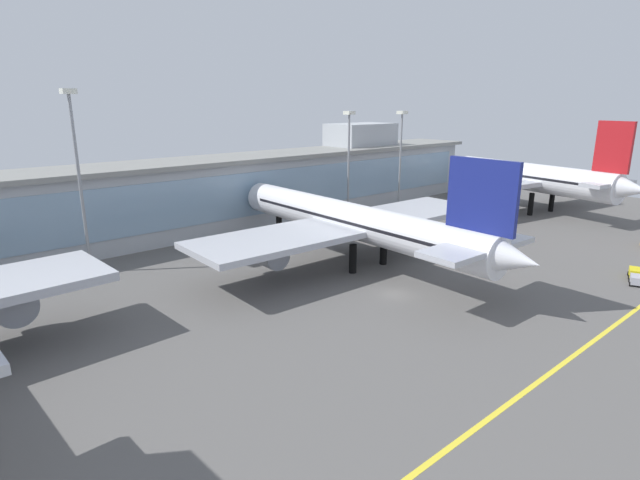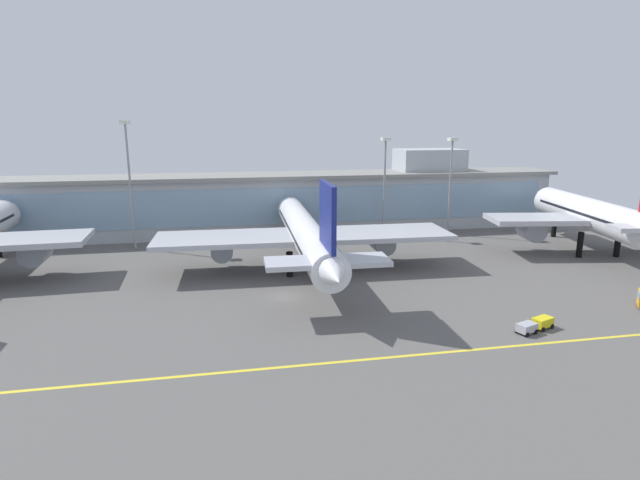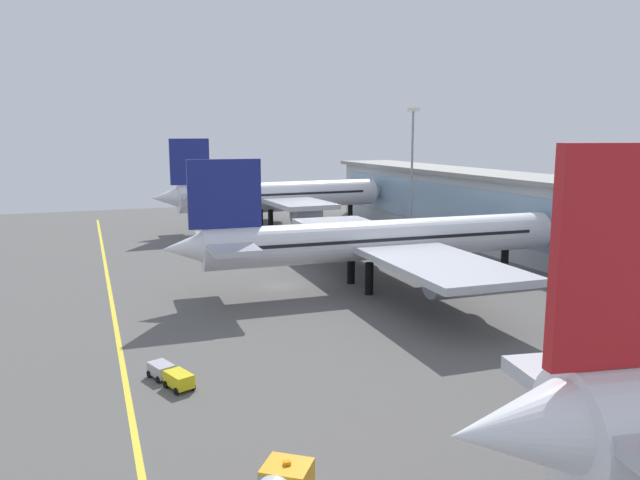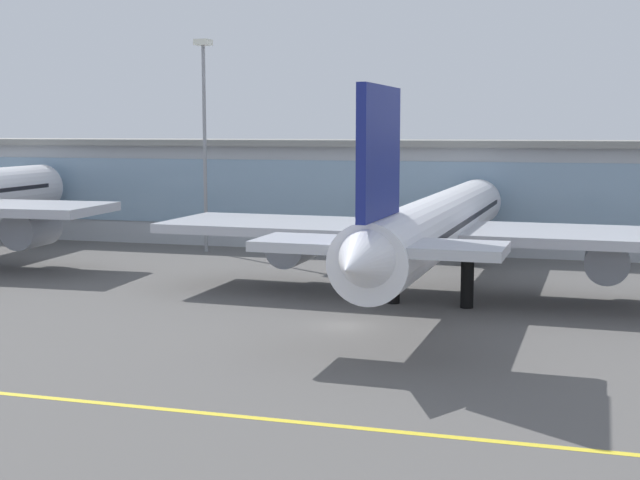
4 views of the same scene
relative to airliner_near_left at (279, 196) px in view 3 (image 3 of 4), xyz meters
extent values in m
plane|color=#5B5956|center=(50.50, -15.55, -7.22)|extent=(197.36, 197.36, 0.00)
cube|color=yellow|center=(50.50, -37.55, -7.22)|extent=(157.89, 0.50, 0.01)
cube|color=#ADB2B7|center=(50.50, 30.66, -0.81)|extent=(140.97, 12.00, 12.83)
cube|color=#84A3BC|center=(50.50, 24.61, -0.17)|extent=(135.33, 0.20, 8.21)
cube|color=gray|center=(50.50, 30.66, 6.01)|extent=(143.97, 14.00, 0.80)
cylinder|color=black|center=(-3.40, -3.40, -4.87)|extent=(1.10, 1.10, 4.71)
cylinder|color=black|center=(3.67, -3.11, -4.87)|extent=(1.10, 1.10, 4.71)
cylinder|color=black|center=(-0.71, 17.41, -4.87)|extent=(1.10, 1.10, 4.71)
cylinder|color=silver|center=(-0.01, 0.33, 0.14)|extent=(7.73, 45.17, 5.89)
cone|color=silver|center=(-1.01, 24.57, 0.14)|extent=(5.81, 5.53, 5.60)
cone|color=silver|center=(0.99, -24.19, 0.58)|extent=(5.27, 6.68, 5.01)
cube|color=#84A3BC|center=(-0.86, 21.00, 1.17)|extent=(4.58, 4.30, 1.77)
cube|color=black|center=(-0.01, 0.33, 0.58)|extent=(7.49, 37.98, 0.47)
cube|color=#B7BAC1|center=(-0.01, 0.33, -0.60)|extent=(40.10, 12.41, 0.94)
cylinder|color=#999EA8|center=(-11.18, 1.50, -2.92)|extent=(4.36, 6.01, 4.12)
cylinder|color=#999EA8|center=(11.02, 2.41, -2.92)|extent=(4.36, 6.01, 4.12)
cube|color=navy|center=(0.80, -19.43, 7.80)|extent=(1.04, 8.12, 9.43)
cube|color=#B7BAC1|center=(0.80, -19.43, 1.02)|extent=(12.89, 5.46, 0.75)
cylinder|color=black|center=(52.42, -5.70, -5.11)|extent=(1.10, 1.10, 4.23)
cylinder|color=black|center=(58.75, -5.90, -5.11)|extent=(1.10, 1.10, 4.23)
cylinder|color=black|center=(56.29, 17.26, -5.11)|extent=(1.10, 1.10, 4.23)
cylinder|color=white|center=(55.71, -1.79, -0.62)|extent=(6.82, 50.29, 5.28)
cone|color=white|center=(56.53, 24.86, -0.62)|extent=(5.16, 4.91, 5.02)
cone|color=white|center=(54.88, -28.71, -0.22)|extent=(4.67, 5.95, 4.49)
cube|color=#84A3BC|center=(56.42, 21.27, 0.31)|extent=(4.07, 3.82, 1.59)
cube|color=black|center=(55.71, -1.79, -0.22)|extent=(6.63, 42.27, 0.42)
cube|color=#B7BAC1|center=(55.71, -1.79, -1.28)|extent=(51.36, 13.60, 0.85)
cylinder|color=#999EA8|center=(41.49, 0.45, -3.37)|extent=(3.90, 6.63, 3.70)
cylinder|color=#999EA8|center=(70.04, -0.43, -3.37)|extent=(3.90, 6.63, 3.70)
cube|color=navy|center=(55.03, -23.85, 6.25)|extent=(0.91, 9.04, 8.45)
cube|color=#B7BAC1|center=(55.03, -23.85, 0.17)|extent=(16.49, 6.02, 0.68)
cone|color=white|center=(109.18, -22.54, 0.85)|extent=(6.21, 7.46, 5.18)
cube|color=red|center=(109.92, -18.16, 8.31)|extent=(1.87, 6.95, 9.74)
cube|color=#B7BAC1|center=(109.92, -18.16, 1.30)|extent=(13.38, 6.30, 0.78)
cube|color=#84A3BC|center=(99.07, -30.10, -5.34)|extent=(3.44, 3.46, 0.88)
cube|color=orange|center=(99.07, -30.10, -4.60)|extent=(0.30, 0.40, 0.20)
cylinder|color=black|center=(81.14, -32.46, -6.92)|extent=(0.63, 0.40, 0.60)
cylinder|color=black|center=(81.67, -33.86, -6.92)|extent=(0.63, 0.40, 0.60)
cylinder|color=black|center=(79.44, -33.10, -6.92)|extent=(0.63, 0.40, 0.60)
cylinder|color=black|center=(79.97, -34.50, -6.92)|extent=(0.63, 0.40, 0.60)
cube|color=yellow|center=(80.56, -33.48, -6.37)|extent=(2.96, 2.32, 1.10)
cylinder|color=black|center=(78.18, -33.58, -6.92)|extent=(0.62, 0.38, 0.60)
cylinder|color=black|center=(78.71, -34.98, -6.92)|extent=(0.62, 0.38, 0.60)
cylinder|color=black|center=(76.61, -34.17, -6.92)|extent=(0.62, 0.38, 0.60)
cylinder|color=black|center=(77.14, -35.58, -6.92)|extent=(0.62, 0.38, 0.60)
cube|color=#A8A8B2|center=(77.66, -34.58, -6.42)|extent=(2.78, 2.25, 1.00)
cube|color=#2D2D33|center=(79.06, -34.05, -6.77)|extent=(0.60, 0.31, 0.08)
cylinder|color=gray|center=(23.93, 19.55, 5.23)|extent=(0.44, 0.44, 24.91)
cube|color=silver|center=(23.93, 19.55, 18.04)|extent=(1.80, 1.80, 0.70)
camera|label=1|loc=(3.40, -54.63, 16.73)|focal=28.27mm
camera|label=2|loc=(41.94, -85.91, 17.83)|focal=28.23mm
camera|label=3|loc=(129.37, -39.66, 13.56)|focal=34.54mm
camera|label=4|loc=(67.02, -78.83, 7.70)|focal=49.10mm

